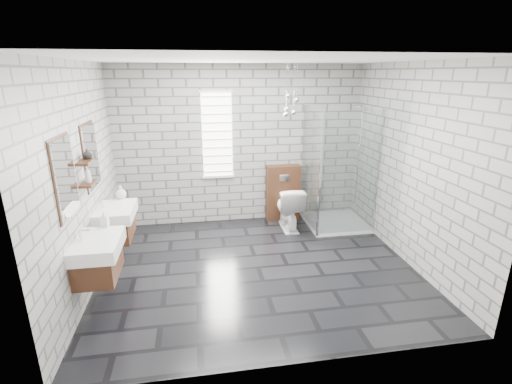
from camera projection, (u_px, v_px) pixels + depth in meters
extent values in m
cube|color=black|center=(258.00, 268.00, 5.10)|extent=(4.20, 3.60, 0.02)
cube|color=white|center=(259.00, 59.00, 4.26)|extent=(4.20, 3.60, 0.02)
cube|color=#9E9F99|center=(241.00, 146.00, 6.38)|extent=(4.20, 0.02, 2.70)
cube|color=#9E9F99|center=(296.00, 230.00, 2.98)|extent=(4.20, 0.02, 2.70)
cube|color=#9E9F99|center=(82.00, 180.00, 4.35)|extent=(0.02, 3.60, 2.70)
cube|color=#9E9F99|center=(412.00, 166.00, 5.01)|extent=(0.02, 3.60, 2.70)
cube|color=#4A2816|center=(98.00, 264.00, 4.07)|extent=(0.42, 0.62, 0.30)
cube|color=silver|center=(117.00, 260.00, 4.09)|extent=(0.02, 0.35, 0.01)
cube|color=white|center=(98.00, 246.00, 4.00)|extent=(0.47, 0.70, 0.15)
cylinder|color=silver|center=(81.00, 235.00, 3.94)|extent=(0.04, 0.04, 0.12)
cylinder|color=silver|center=(85.00, 231.00, 3.93)|extent=(0.10, 0.02, 0.02)
cube|color=white|center=(65.00, 178.00, 3.73)|extent=(0.03, 0.55, 0.80)
cube|color=#4A2816|center=(64.00, 178.00, 3.73)|extent=(0.01, 0.59, 0.84)
cube|color=#4A2816|center=(116.00, 228.00, 5.02)|extent=(0.42, 0.62, 0.30)
cube|color=silver|center=(131.00, 225.00, 5.05)|extent=(0.02, 0.35, 0.01)
cube|color=white|center=(116.00, 212.00, 4.96)|extent=(0.47, 0.70, 0.15)
cylinder|color=silver|center=(103.00, 203.00, 4.89)|extent=(0.04, 0.04, 0.12)
cylinder|color=silver|center=(106.00, 200.00, 4.89)|extent=(0.10, 0.02, 0.02)
cube|color=white|center=(91.00, 156.00, 4.69)|extent=(0.03, 0.55, 0.80)
cube|color=#4A2816|center=(90.00, 156.00, 4.68)|extent=(0.01, 0.59, 0.84)
cube|color=#4A2816|center=(88.00, 184.00, 4.33)|extent=(0.14, 0.30, 0.03)
cube|color=#4A2816|center=(85.00, 162.00, 4.25)|extent=(0.14, 0.30, 0.03)
cube|color=white|center=(217.00, 135.00, 6.23)|extent=(0.50, 0.02, 1.40)
cube|color=white|center=(216.00, 91.00, 6.00)|extent=(0.56, 0.04, 0.04)
cube|color=white|center=(219.00, 177.00, 6.44)|extent=(0.56, 0.04, 0.04)
cube|color=white|center=(218.00, 172.00, 6.41)|extent=(0.48, 0.01, 0.02)
cube|color=white|center=(218.00, 164.00, 6.37)|extent=(0.48, 0.01, 0.02)
cube|color=white|center=(218.00, 156.00, 6.32)|extent=(0.48, 0.01, 0.02)
cube|color=white|center=(218.00, 148.00, 6.28)|extent=(0.48, 0.01, 0.02)
cube|color=white|center=(217.00, 140.00, 6.24)|extent=(0.48, 0.01, 0.02)
cube|color=white|center=(217.00, 131.00, 6.19)|extent=(0.48, 0.01, 0.02)
cube|color=white|center=(217.00, 123.00, 6.15)|extent=(0.48, 0.01, 0.02)
cube|color=white|center=(217.00, 114.00, 6.11)|extent=(0.48, 0.01, 0.02)
cube|color=white|center=(216.00, 106.00, 6.06)|extent=(0.48, 0.01, 0.03)
cube|color=white|center=(216.00, 97.00, 6.02)|extent=(0.48, 0.01, 0.03)
cube|color=#4A2816|center=(283.00, 193.00, 6.65)|extent=(0.60, 0.20, 1.00)
cube|color=silver|center=(285.00, 178.00, 6.46)|extent=(0.18, 0.01, 0.12)
cube|color=white|center=(335.00, 222.00, 6.56)|extent=(1.00, 1.00, 0.06)
cube|color=silver|center=(350.00, 175.00, 5.79)|extent=(1.00, 0.01, 2.00)
cube|color=silver|center=(311.00, 169.00, 6.17)|extent=(0.01, 1.00, 2.00)
cube|color=silver|center=(320.00, 176.00, 5.71)|extent=(0.03, 0.03, 2.00)
cube|color=silver|center=(379.00, 174.00, 5.86)|extent=(0.03, 0.03, 2.00)
cylinder|color=silver|center=(359.00, 160.00, 6.48)|extent=(0.02, 0.02, 1.80)
cylinder|color=silver|center=(359.00, 106.00, 6.19)|extent=(0.14, 0.14, 0.02)
sphere|color=silver|center=(286.00, 114.00, 5.79)|extent=(0.09, 0.09, 0.09)
cylinder|color=silver|center=(287.00, 87.00, 5.67)|extent=(0.01, 0.01, 0.72)
sphere|color=silver|center=(294.00, 112.00, 5.86)|extent=(0.09, 0.09, 0.09)
cylinder|color=silver|center=(294.00, 86.00, 5.74)|extent=(0.01, 0.01, 0.70)
sphere|color=silver|center=(288.00, 96.00, 5.85)|extent=(0.09, 0.09, 0.09)
cylinder|color=silver|center=(288.00, 78.00, 5.77)|extent=(0.01, 0.01, 0.45)
sphere|color=silver|center=(287.00, 108.00, 5.89)|extent=(0.09, 0.09, 0.09)
cylinder|color=silver|center=(287.00, 84.00, 5.78)|extent=(0.01, 0.01, 0.64)
sphere|color=silver|center=(296.00, 100.00, 5.88)|extent=(0.09, 0.09, 0.09)
cylinder|color=silver|center=(297.00, 80.00, 5.79)|extent=(0.01, 0.01, 0.51)
imported|color=white|center=(289.00, 207.00, 6.29)|extent=(0.42, 0.73, 0.74)
imported|color=#B2B2B2|center=(104.00, 219.00, 4.29)|extent=(0.09, 0.10, 0.19)
imported|color=#B2B2B2|center=(121.00, 192.00, 5.24)|extent=(0.16, 0.16, 0.19)
imported|color=#B2B2B2|center=(88.00, 175.00, 4.29)|extent=(0.07, 0.08, 0.19)
imported|color=#B2B2B2|center=(87.00, 154.00, 4.32)|extent=(0.13, 0.13, 0.12)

